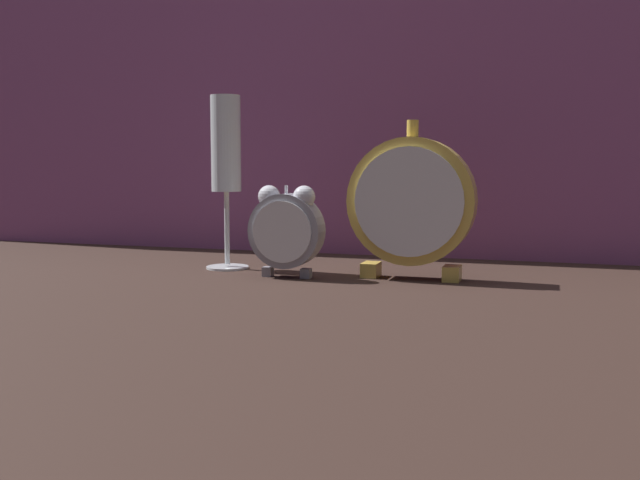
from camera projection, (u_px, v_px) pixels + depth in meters
name	position (u px, v px, depth m)	size (l,w,h in m)	color
ground_plane	(298.00, 289.00, 0.79)	(4.00, 4.00, 0.00)	black
fabric_backdrop_drape	(370.00, 71.00, 1.07)	(1.60, 0.01, 0.56)	#8E4C7F
alarm_clock_twin_bell	(286.00, 227.00, 0.87)	(0.09, 0.03, 0.11)	gray
mantel_clock_silver	(411.00, 203.00, 0.86)	(0.15, 0.04, 0.19)	gold
champagne_flute	(226.00, 158.00, 0.94)	(0.06, 0.06, 0.23)	silver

